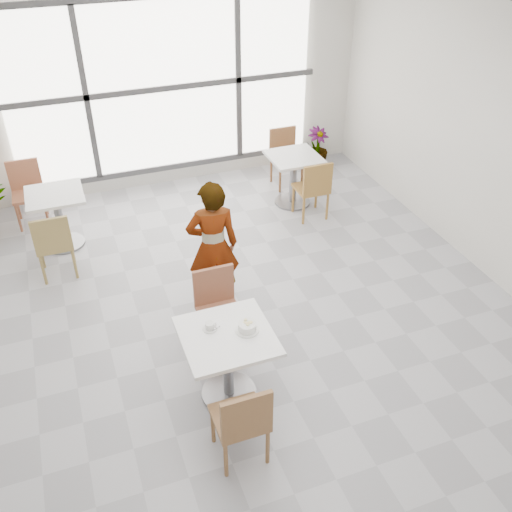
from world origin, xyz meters
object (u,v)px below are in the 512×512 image
object	(u,v)px
person	(213,246)
plant_right	(317,147)
main_table	(228,354)
chair_far	(217,304)
bg_chair_right_far	(285,153)
oatmeal_bowl	(247,327)
coffee_cup	(210,326)
bg_chair_left_near	(54,242)
chair_near	(242,420)
bg_table_left	(58,212)
bg_chair_right_near	(314,187)
bg_chair_left_far	(27,188)
bg_table_right	(293,173)

from	to	relation	value
person	plant_right	size ratio (longest dim) A/B	2.40
main_table	chair_far	xyz separation A→B (m)	(0.13, 0.73, -0.02)
bg_chair_right_far	oatmeal_bowl	bearing A→B (deg)	-117.25
oatmeal_bowl	bg_chair_right_far	size ratio (longest dim) A/B	0.24
coffee_cup	bg_chair_left_near	xyz separation A→B (m)	(-1.21, 2.36, -0.28)
chair_near	chair_far	size ratio (longest dim) A/B	1.00
coffee_cup	bg_table_left	bearing A→B (deg)	109.76
bg_chair_right_near	bg_chair_right_far	xyz separation A→B (m)	(0.05, 1.14, 0.00)
main_table	bg_chair_left_near	size ratio (longest dim) A/B	0.92
bg_chair_right_near	bg_chair_right_far	distance (m)	1.14
oatmeal_bowl	bg_chair_left_far	xyz separation A→B (m)	(-1.75, 4.01, -0.29)
plant_right	bg_chair_left_far	bearing A→B (deg)	-177.33
oatmeal_bowl	bg_chair_left_far	distance (m)	4.39
main_table	bg_chair_left_near	distance (m)	2.82
oatmeal_bowl	coffee_cup	distance (m)	0.33
chair_near	bg_chair_right_near	xyz separation A→B (m)	(2.22, 3.41, 0.00)
main_table	chair_near	world-z (taller)	chair_near
person	oatmeal_bowl	bearing A→B (deg)	93.36
chair_near	bg_chair_right_far	size ratio (longest dim) A/B	1.00
bg_table_right	bg_chair_left_near	bearing A→B (deg)	-168.15
chair_far	oatmeal_bowl	distance (m)	0.80
bg_table_right	bg_chair_left_far	distance (m)	3.69
bg_table_right	person	bearing A→B (deg)	-133.53
main_table	bg_chair_left_near	xyz separation A→B (m)	(-1.33, 2.48, -0.02)
chair_near	bg_table_left	world-z (taller)	chair_near
chair_far	bg_chair_right_near	distance (m)	2.78
bg_chair_left_near	plant_right	world-z (taller)	bg_chair_left_near
bg_chair_right_near	plant_right	distance (m)	1.73
bg_table_right	bg_chair_left_far	world-z (taller)	bg_chair_left_far
chair_near	plant_right	xyz separation A→B (m)	(3.01, 4.94, -0.18)
person	bg_table_left	world-z (taller)	person
chair_far	bg_chair_right_near	bearing A→B (deg)	44.57
chair_far	bg_chair_left_near	size ratio (longest dim) A/B	1.00
bg_table_right	bg_chair_right_far	xyz separation A→B (m)	(0.13, 0.63, 0.01)
chair_near	coffee_cup	world-z (taller)	chair_near
bg_table_left	bg_chair_left_near	distance (m)	0.73
bg_chair_left_near	bg_chair_left_far	size ratio (longest dim) A/B	1.00
coffee_cup	plant_right	xyz separation A→B (m)	(3.01, 4.09, -0.46)
oatmeal_bowl	person	bearing A→B (deg)	85.95
main_table	oatmeal_bowl	size ratio (longest dim) A/B	3.81
chair_near	plant_right	bearing A→B (deg)	-121.38
chair_near	plant_right	world-z (taller)	chair_near
main_table	bg_chair_right_near	size ratio (longest dim) A/B	0.92
chair_far	plant_right	bearing A→B (deg)	51.48
chair_near	bg_table_right	distance (m)	4.46
bg_chair_right_far	bg_table_left	bearing A→B (deg)	-169.69
person	bg_table_left	xyz separation A→B (m)	(-1.51, 1.86, -0.28)
chair_far	bg_table_right	xyz separation A→B (m)	(1.90, 2.46, -0.01)
bg_chair_left_far	plant_right	world-z (taller)	bg_chair_left_far
main_table	plant_right	size ratio (longest dim) A/B	1.25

